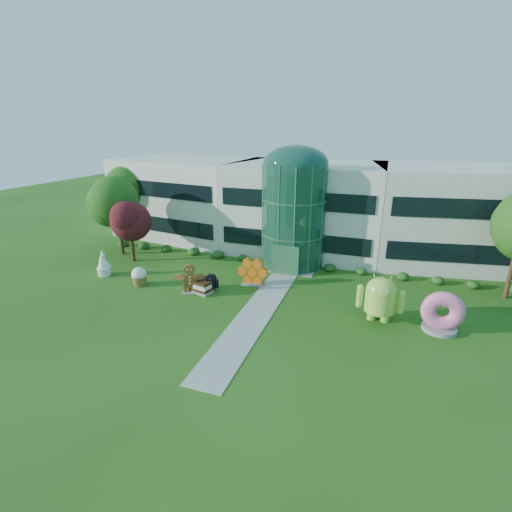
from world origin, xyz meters
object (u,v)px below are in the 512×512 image
(android_green, at_px, (380,296))
(android_black, at_px, (211,281))
(donut, at_px, (442,311))
(gingerbread, at_px, (190,279))

(android_green, height_order, android_black, android_green)
(donut, bearing_deg, android_green, 178.28)
(android_green, bearing_deg, gingerbread, -177.37)
(android_green, distance_m, gingerbread, 14.78)
(android_green, distance_m, donut, 3.98)
(android_black, distance_m, gingerbread, 1.77)
(android_green, xyz_separation_m, android_black, (-13.32, 0.69, -1.02))
(donut, xyz_separation_m, gingerbread, (-18.72, -0.19, -0.19))
(android_black, bearing_deg, gingerbread, -134.93)
(android_green, xyz_separation_m, donut, (3.95, -0.07, -0.45))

